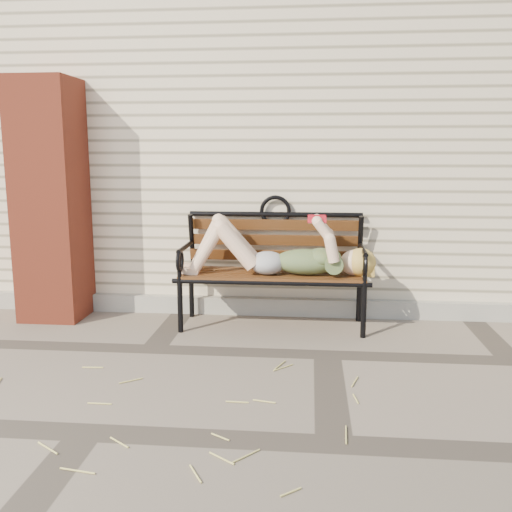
# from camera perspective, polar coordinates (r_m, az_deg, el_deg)

# --- Properties ---
(ground) EXTENTS (80.00, 80.00, 0.00)m
(ground) POSITION_cam_1_polar(r_m,az_deg,el_deg) (4.09, 7.14, -9.78)
(ground) COLOR #77695B
(ground) RESTS_ON ground
(house_wall) EXTENTS (8.00, 4.00, 3.00)m
(house_wall) POSITION_cam_1_polar(r_m,az_deg,el_deg) (6.84, 6.71, 11.09)
(house_wall) COLOR beige
(house_wall) RESTS_ON ground
(foundation_strip) EXTENTS (8.00, 0.10, 0.15)m
(foundation_strip) POSITION_cam_1_polar(r_m,az_deg,el_deg) (4.99, 6.85, -5.15)
(foundation_strip) COLOR #AAA69A
(foundation_strip) RESTS_ON ground
(brick_pillar) EXTENTS (0.50, 0.50, 2.00)m
(brick_pillar) POSITION_cam_1_polar(r_m,az_deg,el_deg) (5.09, -19.82, 5.21)
(brick_pillar) COLOR #9F3923
(brick_pillar) RESTS_ON ground
(garden_bench) EXTENTS (1.62, 0.64, 1.05)m
(garden_bench) POSITION_cam_1_polar(r_m,az_deg,el_deg) (4.65, 1.76, 0.24)
(garden_bench) COLOR black
(garden_bench) RESTS_ON ground
(reading_woman) EXTENTS (1.52, 0.35, 0.48)m
(reading_woman) POSITION_cam_1_polar(r_m,az_deg,el_deg) (4.52, 1.82, 0.40)
(reading_woman) COLOR #0B3C4D
(reading_woman) RESTS_ON ground
(straw_scatter) EXTENTS (2.66, 1.78, 0.01)m
(straw_scatter) POSITION_cam_1_polar(r_m,az_deg,el_deg) (3.32, -15.29, -14.86)
(straw_scatter) COLOR #D2C566
(straw_scatter) RESTS_ON ground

